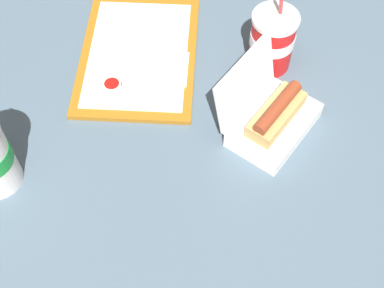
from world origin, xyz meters
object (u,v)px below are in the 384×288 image
object	(u,v)px
ketchup_cup	(112,87)
clamshell_hotdog_center	(271,117)
food_tray	(138,55)
plastic_fork	(110,54)
soda_cup_corner	(272,40)

from	to	relation	value
ketchup_cup	clamshell_hotdog_center	size ratio (longest dim) A/B	0.16
food_tray	plastic_fork	size ratio (longest dim) A/B	3.63
clamshell_hotdog_center	food_tray	bearing A→B (deg)	50.95
plastic_fork	clamshell_hotdog_center	xyz separation A→B (m)	(-0.22, -0.33, 0.02)
ketchup_cup	food_tray	bearing A→B (deg)	-27.66
food_tray	clamshell_hotdog_center	xyz separation A→B (m)	(-0.22, -0.27, 0.03)
soda_cup_corner	ketchup_cup	bearing A→B (deg)	100.96
clamshell_hotdog_center	soda_cup_corner	bearing A→B (deg)	-7.81
ketchup_cup	clamshell_hotdog_center	world-z (taller)	clamshell_hotdog_center
ketchup_cup	plastic_fork	distance (m)	0.11
food_tray	soda_cup_corner	size ratio (longest dim) A/B	1.98
food_tray	ketchup_cup	world-z (taller)	ketchup_cup
food_tray	soda_cup_corner	world-z (taller)	soda_cup_corner
clamshell_hotdog_center	soda_cup_corner	distance (m)	0.18
ketchup_cup	plastic_fork	bearing A→B (deg)	4.11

